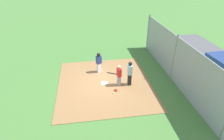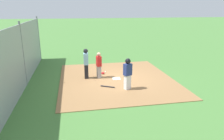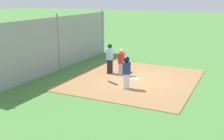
# 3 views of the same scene
# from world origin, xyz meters

# --- Properties ---
(ground_plane) EXTENTS (140.00, 140.00, 0.00)m
(ground_plane) POSITION_xyz_m (0.00, 0.00, 0.00)
(ground_plane) COLOR #477A38
(dirt_infield) EXTENTS (7.20, 6.40, 0.03)m
(dirt_infield) POSITION_xyz_m (0.00, 0.00, 0.01)
(dirt_infield) COLOR olive
(dirt_infield) RESTS_ON ground_plane
(home_plate) EXTENTS (0.47, 0.47, 0.02)m
(home_plate) POSITION_xyz_m (0.00, 0.00, 0.04)
(home_plate) COLOR white
(home_plate) RESTS_ON dirt_infield
(catcher) EXTENTS (0.40, 0.30, 1.51)m
(catcher) POSITION_xyz_m (-0.39, -0.96, 0.81)
(catcher) COLOR #9E9EA3
(catcher) RESTS_ON dirt_infield
(umpire) EXTENTS (0.39, 0.27, 1.74)m
(umpire) POSITION_xyz_m (-0.43, -1.69, 0.94)
(umpire) COLOR black
(umpire) RESTS_ON dirt_infield
(runner) EXTENTS (0.40, 0.45, 1.60)m
(runner) POSITION_xyz_m (1.66, 0.22, 0.93)
(runner) COLOR silver
(runner) RESTS_ON dirt_infield
(baseball_bat) EXTENTS (0.42, 0.70, 0.06)m
(baseball_bat) POSITION_xyz_m (1.23, -0.72, 0.06)
(baseball_bat) COLOR black
(baseball_bat) RESTS_ON dirt_infield
(catcher_mask) EXTENTS (0.24, 0.20, 0.12)m
(catcher_mask) POSITION_xyz_m (-1.05, -0.64, 0.09)
(catcher_mask) COLOR red
(catcher_mask) RESTS_ON dirt_infield
(baseball) EXTENTS (0.07, 0.07, 0.07)m
(baseball) POSITION_xyz_m (-1.31, -0.44, 0.07)
(baseball) COLOR white
(baseball) RESTS_ON dirt_infield
(backstop_fence) EXTENTS (12.00, 0.10, 3.35)m
(backstop_fence) POSITION_xyz_m (0.00, -4.93, 1.60)
(backstop_fence) COLOR #93999E
(backstop_fence) RESTS_ON ground_plane
(parked_car_blue) EXTENTS (4.28, 2.05, 1.28)m
(parked_car_blue) POSITION_xyz_m (-0.01, -8.97, 0.61)
(parked_car_blue) COLOR #28428C
(parked_car_blue) RESTS_ON parking_lot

